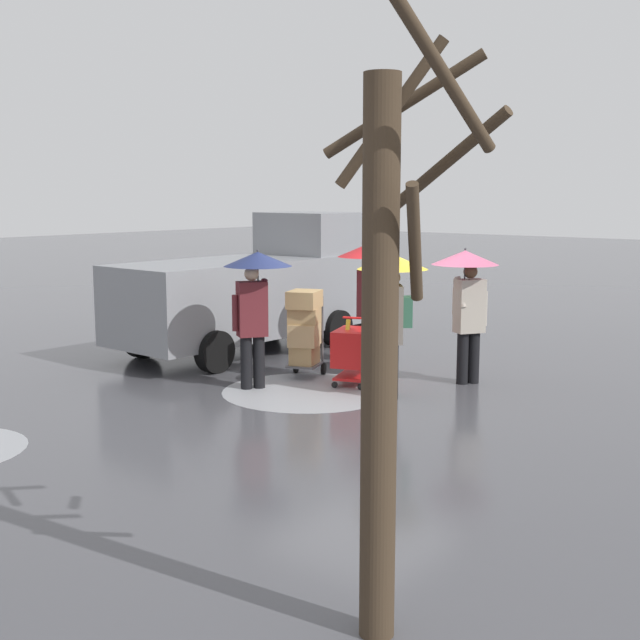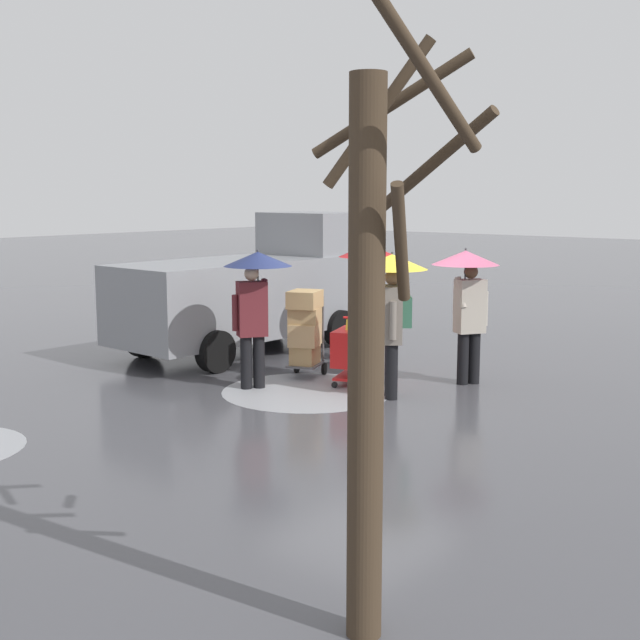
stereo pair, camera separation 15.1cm
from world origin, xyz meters
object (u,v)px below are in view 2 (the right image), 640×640
object	(u,v)px
shopping_cart_vendor	(353,349)
hand_dolly_boxes	(305,327)
pedestrian_far_side	(369,274)
bare_tree_near	(372,333)
cargo_van_parked_right	(254,289)
pedestrian_white_side	(255,286)
pedestrian_pink_side	(393,292)
pedestrian_black_side	(467,285)

from	to	relation	value
shopping_cart_vendor	hand_dolly_boxes	size ratio (longest dim) A/B	0.73
pedestrian_far_side	bare_tree_near	xyz separation A→B (m)	(-5.44, 7.37, 0.50)
hand_dolly_boxes	pedestrian_far_side	xyz separation A→B (m)	(-0.10, -1.61, 0.75)
cargo_van_parked_right	hand_dolly_boxes	distance (m)	2.67
hand_dolly_boxes	shopping_cart_vendor	bearing A→B (deg)	-175.13
pedestrian_white_side	bare_tree_near	world-z (taller)	bare_tree_near
cargo_van_parked_right	hand_dolly_boxes	xyz separation A→B (m)	(-2.34, 1.23, -0.34)
shopping_cart_vendor	pedestrian_far_side	xyz separation A→B (m)	(0.82, -1.53, 1.02)
cargo_van_parked_right	shopping_cart_vendor	distance (m)	3.51
pedestrian_far_side	cargo_van_parked_right	bearing A→B (deg)	8.74
bare_tree_near	shopping_cart_vendor	bearing A→B (deg)	-51.65
pedestrian_white_side	pedestrian_far_side	size ratio (longest dim) A/B	1.00
pedestrian_pink_side	pedestrian_black_side	world-z (taller)	same
shopping_cart_vendor	pedestrian_black_side	size ratio (longest dim) A/B	0.49
hand_dolly_boxes	pedestrian_white_side	world-z (taller)	pedestrian_white_side
pedestrian_pink_side	pedestrian_white_side	xyz separation A→B (m)	(1.93, 0.88, 0.01)
hand_dolly_boxes	pedestrian_far_side	size ratio (longest dim) A/B	0.67
pedestrian_black_side	pedestrian_white_side	xyz separation A→B (m)	(2.34, 2.31, 0.01)
pedestrian_white_side	pedestrian_far_side	xyz separation A→B (m)	(-0.20, -2.65, 0.00)
cargo_van_parked_right	shopping_cart_vendor	bearing A→B (deg)	160.57
hand_dolly_boxes	pedestrian_far_side	distance (m)	1.77
shopping_cart_vendor	bare_tree_near	bearing A→B (deg)	128.35
pedestrian_pink_side	pedestrian_white_side	world-z (taller)	same
pedestrian_black_side	shopping_cart_vendor	bearing A→B (deg)	42.02
cargo_van_parked_right	pedestrian_far_side	world-z (taller)	cargo_van_parked_right
bare_tree_near	pedestrian_white_side	bearing A→B (deg)	-39.89
cargo_van_parked_right	pedestrian_black_side	bearing A→B (deg)	-179.54
pedestrian_pink_side	pedestrian_black_side	xyz separation A→B (m)	(-0.41, -1.44, 0.00)
cargo_van_parked_right	pedestrian_pink_side	distance (m)	4.42
hand_dolly_boxes	pedestrian_white_side	bearing A→B (deg)	84.77
shopping_cart_vendor	bare_tree_near	distance (m)	7.60
pedestrian_white_side	pedestrian_far_side	distance (m)	2.66
pedestrian_far_side	bare_tree_near	bearing A→B (deg)	126.44
pedestrian_pink_side	cargo_van_parked_right	bearing A→B (deg)	-18.56
bare_tree_near	pedestrian_pink_side	bearing A→B (deg)	-56.41
hand_dolly_boxes	pedestrian_pink_side	distance (m)	1.98
pedestrian_far_side	pedestrian_black_side	bearing A→B (deg)	170.99
cargo_van_parked_right	pedestrian_white_side	xyz separation A→B (m)	(-2.24, 2.28, 0.41)
hand_dolly_boxes	cargo_van_parked_right	bearing A→B (deg)	-27.74
shopping_cart_vendor	pedestrian_far_side	size ratio (longest dim) A/B	0.49
pedestrian_pink_side	pedestrian_far_side	xyz separation A→B (m)	(1.73, -1.78, 0.01)
pedestrian_black_side	bare_tree_near	distance (m)	7.79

